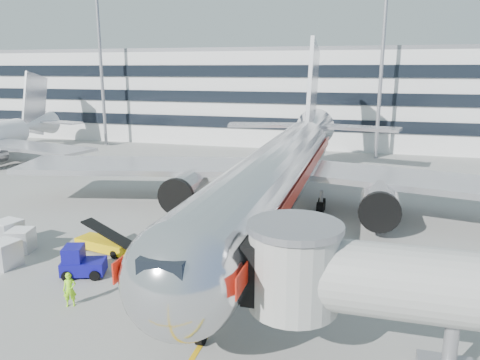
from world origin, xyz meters
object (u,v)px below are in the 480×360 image
(cargo_container_front, at_px, (4,254))
(cargo_container_left, at_px, (8,233))
(baggage_tug, at_px, (81,263))
(ramp_worker, at_px, (70,290))
(belt_loader, at_px, (104,243))
(main_jet, at_px, (281,169))
(cargo_container_right, at_px, (21,240))

(cargo_container_front, bearing_deg, cargo_container_left, 128.29)
(baggage_tug, bearing_deg, ramp_worker, -64.39)
(belt_loader, distance_m, cargo_container_front, 6.22)
(ramp_worker, bearing_deg, belt_loader, 78.74)
(main_jet, distance_m, cargo_container_front, 21.49)
(belt_loader, distance_m, ramp_worker, 7.73)
(main_jet, bearing_deg, ramp_worker, -113.66)
(cargo_container_right, bearing_deg, ramp_worker, -36.18)
(cargo_container_left, bearing_deg, cargo_container_right, -23.12)
(cargo_container_left, height_order, ramp_worker, ramp_worker)
(main_jet, bearing_deg, cargo_container_right, -142.09)
(belt_loader, distance_m, cargo_container_left, 7.36)
(main_jet, xyz_separation_m, cargo_container_left, (-17.69, -11.64, -3.33))
(cargo_container_left, relative_size, cargo_container_front, 1.10)
(cargo_container_right, xyz_separation_m, ramp_worker, (7.94, -5.81, 0.14))
(cargo_container_front, relative_size, ramp_worker, 0.97)
(ramp_worker, bearing_deg, cargo_container_front, 125.63)
(belt_loader, xyz_separation_m, ramp_worker, (2.40, -7.34, 0.35))
(baggage_tug, xyz_separation_m, cargo_container_right, (-6.30, 2.39, -0.03))
(main_jet, relative_size, cargo_container_left, 25.38)
(baggage_tug, relative_size, cargo_container_front, 1.58)
(main_jet, distance_m, cargo_container_right, 20.47)
(cargo_container_front, bearing_deg, ramp_worker, -24.97)
(cargo_container_left, bearing_deg, cargo_container_front, -51.71)
(baggage_tug, bearing_deg, cargo_container_front, -179.09)
(cargo_container_front, bearing_deg, belt_loader, 40.03)
(belt_loader, bearing_deg, main_jet, 46.33)
(main_jet, distance_m, cargo_container_left, 21.44)
(main_jet, xyz_separation_m, ramp_worker, (-7.98, -18.21, -3.30))
(cargo_container_front, height_order, ramp_worker, ramp_worker)
(baggage_tug, distance_m, cargo_container_right, 6.74)
(belt_loader, bearing_deg, ramp_worker, -71.86)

